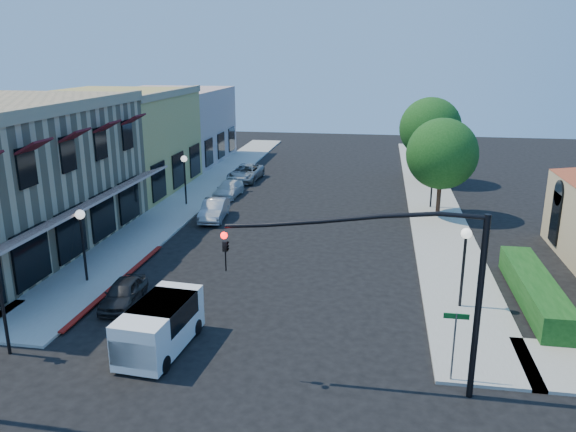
% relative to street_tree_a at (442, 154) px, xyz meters
% --- Properties ---
extents(ground, '(120.00, 120.00, 0.00)m').
position_rel_street_tree_a_xyz_m(ground, '(-8.80, -22.00, -4.19)').
color(ground, black).
rests_on(ground, ground).
extents(sidewalk_left, '(3.50, 50.00, 0.12)m').
position_rel_street_tree_a_xyz_m(sidewalk_left, '(-17.55, 5.00, -4.13)').
color(sidewalk_left, '#9C998D').
rests_on(sidewalk_left, ground).
extents(sidewalk_right, '(3.50, 50.00, 0.12)m').
position_rel_street_tree_a_xyz_m(sidewalk_right, '(-0.05, 5.00, -4.13)').
color(sidewalk_right, '#9C998D').
rests_on(sidewalk_right, ground).
extents(curb_red_strip, '(0.25, 10.00, 0.06)m').
position_rel_street_tree_a_xyz_m(curb_red_strip, '(-15.70, -14.00, -4.19)').
color(curb_red_strip, maroon).
rests_on(curb_red_strip, ground).
extents(yellow_stucco_building, '(10.00, 12.00, 7.60)m').
position_rel_street_tree_a_xyz_m(yellow_stucco_building, '(-24.30, 4.00, -0.39)').
color(yellow_stucco_building, tan).
rests_on(yellow_stucco_building, ground).
extents(pink_stucco_building, '(10.00, 12.00, 7.00)m').
position_rel_street_tree_a_xyz_m(pink_stucco_building, '(-24.30, 16.00, -0.69)').
color(pink_stucco_building, tan).
rests_on(pink_stucco_building, ground).
extents(hedge, '(1.40, 8.00, 1.10)m').
position_rel_street_tree_a_xyz_m(hedge, '(2.90, -13.00, -4.19)').
color(hedge, '#134413').
rests_on(hedge, ground).
extents(street_tree_a, '(4.56, 4.56, 6.48)m').
position_rel_street_tree_a_xyz_m(street_tree_a, '(0.00, 0.00, 0.00)').
color(street_tree_a, '#301E13').
rests_on(street_tree_a, ground).
extents(street_tree_b, '(4.94, 4.94, 7.02)m').
position_rel_street_tree_a_xyz_m(street_tree_b, '(0.00, 10.00, 0.35)').
color(street_tree_b, '#301E13').
rests_on(street_tree_b, ground).
extents(signal_mast_arm, '(8.01, 0.39, 6.00)m').
position_rel_street_tree_a_xyz_m(signal_mast_arm, '(-2.94, -20.50, -0.11)').
color(signal_mast_arm, black).
rests_on(signal_mast_arm, ground).
extents(street_name_sign, '(0.80, 0.06, 2.50)m').
position_rel_street_tree_a_xyz_m(street_name_sign, '(-1.30, -19.80, -2.50)').
color(street_name_sign, '#595B5E').
rests_on(street_name_sign, ground).
extents(lamppost_left_near, '(0.44, 0.44, 3.57)m').
position_rel_street_tree_a_xyz_m(lamppost_left_near, '(-17.30, -14.00, -1.46)').
color(lamppost_left_near, black).
rests_on(lamppost_left_near, ground).
extents(lamppost_left_far, '(0.44, 0.44, 3.57)m').
position_rel_street_tree_a_xyz_m(lamppost_left_far, '(-17.30, 0.00, -1.46)').
color(lamppost_left_far, black).
rests_on(lamppost_left_far, ground).
extents(lamppost_right_near, '(0.44, 0.44, 3.57)m').
position_rel_street_tree_a_xyz_m(lamppost_right_near, '(-0.30, -14.00, -1.46)').
color(lamppost_right_near, black).
rests_on(lamppost_right_near, ground).
extents(lamppost_right_far, '(0.44, 0.44, 3.57)m').
position_rel_street_tree_a_xyz_m(lamppost_right_far, '(-0.30, 2.00, -1.46)').
color(lamppost_right_far, black).
rests_on(lamppost_right_far, ground).
extents(white_van, '(2.07, 4.18, 1.80)m').
position_rel_street_tree_a_xyz_m(white_van, '(-11.51, -19.36, -3.16)').
color(white_van, white).
rests_on(white_van, ground).
extents(parked_car_a, '(1.57, 3.37, 1.12)m').
position_rel_street_tree_a_xyz_m(parked_car_a, '(-14.50, -16.00, -3.64)').
color(parked_car_a, black).
rests_on(parked_car_a, ground).
extents(parked_car_b, '(1.73, 4.10, 1.32)m').
position_rel_street_tree_a_xyz_m(parked_car_b, '(-14.34, -3.00, -3.54)').
color(parked_car_b, '#A3A4A8').
rests_on(parked_car_b, ground).
extents(parked_car_c, '(1.76, 3.96, 1.13)m').
position_rel_street_tree_a_xyz_m(parked_car_c, '(-15.00, 3.00, -3.63)').
color(parked_car_c, silver).
rests_on(parked_car_c, ground).
extents(parked_car_d, '(2.48, 4.96, 1.35)m').
position_rel_street_tree_a_xyz_m(parked_car_d, '(-15.00, 8.45, -3.52)').
color(parked_car_d, gray).
rests_on(parked_car_d, ground).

